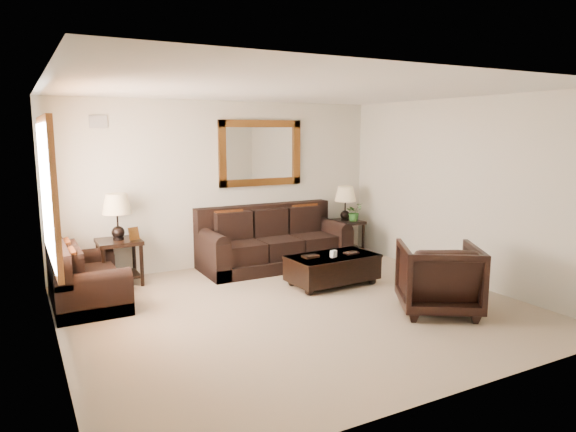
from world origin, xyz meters
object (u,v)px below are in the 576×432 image
loveseat (83,282)px  end_table_right (345,210)px  end_table_left (118,226)px  coffee_table (332,266)px  armchair (438,275)px  sofa (273,245)px

loveseat → end_table_right: bearing=-80.9°
end_table_left → end_table_right: bearing=0.3°
end_table_right → coffee_table: end_table_right is taller
end_table_right → armchair: (-0.74, -3.09, -0.33)m
loveseat → coffee_table: 3.39m
end_table_left → armchair: (3.24, -3.07, -0.39)m
sofa → coffee_table: (0.28, -1.37, -0.09)m
end_table_left → end_table_right: 3.97m
end_table_left → coffee_table: (2.71, -1.51, -0.59)m
sofa → end_table_left: 2.49m
loveseat → end_table_right: 4.65m
sofa → loveseat: bearing=-169.2°
sofa → armchair: sofa is taller
loveseat → coffee_table: loveseat is taller
end_table_right → loveseat: bearing=-170.9°
sofa → coffee_table: bearing=-78.5°
sofa → coffee_table: 1.40m
loveseat → end_table_left: 1.08m
end_table_right → sofa: bearing=-174.2°
loveseat → end_table_left: size_ratio=1.10×
end_table_right → end_table_left: bearing=-179.7°
armchair → end_table_right: bearing=-71.7°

